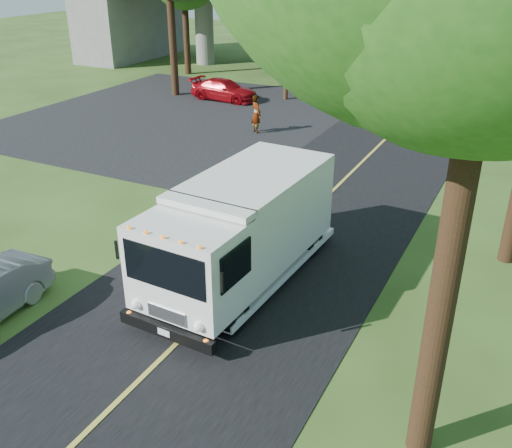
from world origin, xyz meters
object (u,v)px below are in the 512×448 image
Objects in this scene: pedestrian at (256,114)px; utility_pole at (287,18)px; step_van at (242,228)px; red_sedan at (224,90)px; traffic_signal at (324,41)px.

utility_pole is at bearing -41.09° from pedestrian.
utility_pole is 1.31× the size of step_van.
utility_pole reaches higher than red_sedan.
red_sedan is at bearing 123.89° from step_van.
pedestrian reaches higher than red_sedan.
pedestrian is at bearing -135.04° from red_sedan.
utility_pole is 2.17× the size of red_sedan.
pedestrian is (-5.92, 12.44, -0.62)m from step_van.
pedestrian is (4.74, -5.15, 0.32)m from red_sedan.
traffic_signal is at bearing 108.35° from step_van.
step_van reaches higher than pedestrian.
utility_pole is at bearing -126.87° from traffic_signal.
utility_pole is 4.89× the size of pedestrian.
traffic_signal is 1.25× the size of red_sedan.
red_sedan is at bearing -11.25° from pedestrian.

